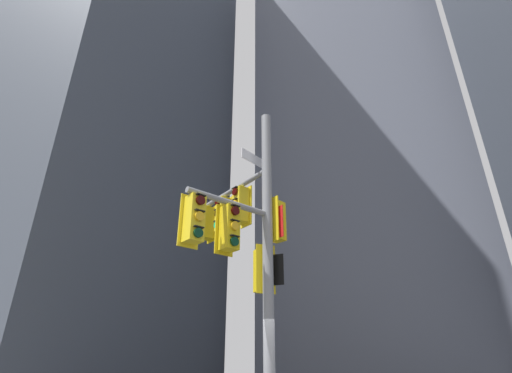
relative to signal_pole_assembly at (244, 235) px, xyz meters
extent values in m
cube|color=#4C5460|center=(-16.03, 9.33, 16.83)|extent=(17.96, 17.96, 42.68)
cube|color=slate|center=(3.32, 23.83, 19.98)|extent=(15.28, 15.28, 48.98)
cylinder|color=gray|center=(0.64, -0.16, -0.60)|extent=(0.25, 0.25, 7.82)
cylinder|color=gray|center=(-0.67, 0.84, 1.64)|extent=(2.70, 2.10, 0.14)
cylinder|color=gray|center=(0.01, -1.10, 0.42)|extent=(1.38, 1.96, 0.14)
cube|color=yellow|center=(-0.16, 0.69, 1.04)|extent=(0.40, 0.31, 1.14)
cube|color=yellow|center=(-0.28, 0.54, 1.04)|extent=(0.48, 0.48, 1.00)
cylinder|color=#360605|center=(-0.40, 0.38, 1.39)|extent=(0.20, 0.17, 0.20)
cube|color=black|center=(-0.40, 0.37, 1.51)|extent=(0.22, 0.19, 0.02)
cylinder|color=yellow|center=(-0.40, 0.38, 1.04)|extent=(0.20, 0.17, 0.20)
cube|color=black|center=(-0.40, 0.37, 1.16)|extent=(0.22, 0.19, 0.02)
cylinder|color=#06311C|center=(-0.40, 0.38, 0.69)|extent=(0.20, 0.17, 0.20)
cube|color=black|center=(-0.40, 0.37, 0.81)|extent=(0.22, 0.19, 0.02)
cube|color=yellow|center=(-0.88, 1.24, 1.04)|extent=(0.40, 0.31, 1.14)
cube|color=yellow|center=(-1.00, 1.08, 1.04)|extent=(0.48, 0.48, 1.00)
cylinder|color=#360605|center=(-1.12, 0.93, 1.39)|extent=(0.20, 0.17, 0.20)
cube|color=black|center=(-1.12, 0.92, 1.51)|extent=(0.22, 0.19, 0.02)
cylinder|color=#3C2C06|center=(-1.12, 0.93, 1.04)|extent=(0.20, 0.17, 0.20)
cube|color=black|center=(-1.12, 0.92, 1.16)|extent=(0.22, 0.19, 0.02)
cylinder|color=#19C672|center=(-1.12, 0.93, 0.69)|extent=(0.20, 0.17, 0.20)
cube|color=black|center=(-1.12, 0.92, 0.81)|extent=(0.22, 0.19, 0.02)
cube|color=yellow|center=(-1.60, 1.78, 1.04)|extent=(0.40, 0.31, 1.14)
cube|color=yellow|center=(-1.72, 1.63, 1.04)|extent=(0.48, 0.48, 1.00)
cylinder|color=red|center=(-1.84, 1.47, 1.39)|extent=(0.20, 0.17, 0.20)
cube|color=black|center=(-1.84, 1.47, 1.51)|extent=(0.22, 0.19, 0.02)
cylinder|color=#3C2C06|center=(-1.84, 1.47, 1.04)|extent=(0.20, 0.17, 0.20)
cube|color=black|center=(-1.84, 1.47, 1.16)|extent=(0.22, 0.19, 0.02)
cylinder|color=#06311C|center=(-1.84, 1.47, 0.69)|extent=(0.20, 0.17, 0.20)
cube|color=black|center=(-1.84, 1.47, 0.81)|extent=(0.22, 0.19, 0.02)
cube|color=yellow|center=(-0.15, -0.99, -0.18)|extent=(0.29, 0.42, 1.14)
cube|color=yellow|center=(0.01, -1.10, -0.18)|extent=(0.47, 0.47, 1.00)
cylinder|color=#360605|center=(0.17, -1.21, 0.17)|extent=(0.16, 0.20, 0.20)
cube|color=black|center=(0.18, -1.21, 0.29)|extent=(0.18, 0.22, 0.02)
cylinder|color=yellow|center=(0.17, -1.21, -0.18)|extent=(0.16, 0.20, 0.20)
cube|color=black|center=(0.18, -1.21, -0.06)|extent=(0.18, 0.22, 0.02)
cylinder|color=#06311C|center=(0.17, -1.21, -0.53)|extent=(0.16, 0.20, 0.20)
cube|color=black|center=(0.18, -1.21, -0.41)|extent=(0.18, 0.22, 0.02)
cube|color=yellow|center=(-0.66, -1.74, -0.18)|extent=(0.29, 0.42, 1.14)
cube|color=yellow|center=(-0.50, -1.85, -0.18)|extent=(0.47, 0.47, 1.00)
cylinder|color=#360605|center=(-0.33, -1.96, 0.17)|extent=(0.16, 0.20, 0.20)
cube|color=black|center=(-0.33, -1.96, 0.29)|extent=(0.18, 0.22, 0.02)
cylinder|color=yellow|center=(-0.33, -1.96, -0.18)|extent=(0.16, 0.20, 0.20)
cube|color=black|center=(-0.33, -1.96, -0.06)|extent=(0.18, 0.22, 0.02)
cylinder|color=#06311C|center=(-0.33, -1.96, -0.53)|extent=(0.16, 0.20, 0.20)
cube|color=black|center=(-0.33, -1.96, -0.41)|extent=(0.18, 0.22, 0.02)
cube|color=yellow|center=(0.55, -0.05, -0.88)|extent=(0.40, 0.32, 1.14)
cube|color=yellow|center=(0.44, 0.10, -0.88)|extent=(0.48, 0.48, 1.00)
cylinder|color=#360605|center=(0.31, 0.26, -0.53)|extent=(0.19, 0.17, 0.20)
cube|color=black|center=(0.31, 0.26, -0.41)|extent=(0.22, 0.19, 0.02)
cylinder|color=yellow|center=(0.31, 0.26, -0.88)|extent=(0.19, 0.17, 0.20)
cube|color=black|center=(0.31, 0.26, -0.76)|extent=(0.22, 0.19, 0.02)
cylinder|color=#06311C|center=(0.31, 0.26, -1.23)|extent=(0.19, 0.17, 0.20)
cube|color=black|center=(0.31, 0.26, -1.11)|extent=(0.22, 0.19, 0.02)
cube|color=yellow|center=(0.71, -0.04, 0.33)|extent=(0.43, 0.27, 1.14)
cube|color=yellow|center=(0.80, 0.12, 0.33)|extent=(0.47, 0.47, 1.00)
cylinder|color=#360605|center=(0.90, 0.30, 0.68)|extent=(0.20, 0.15, 0.20)
cube|color=black|center=(0.91, 0.30, 0.80)|extent=(0.23, 0.17, 0.02)
cylinder|color=#3C2C06|center=(0.90, 0.30, 0.33)|extent=(0.20, 0.15, 0.20)
cube|color=black|center=(0.91, 0.30, 0.45)|extent=(0.23, 0.17, 0.02)
cylinder|color=#19C672|center=(0.90, 0.30, -0.02)|extent=(0.20, 0.15, 0.20)
cube|color=black|center=(0.91, 0.30, 0.10)|extent=(0.23, 0.17, 0.02)
cube|color=white|center=(0.32, -0.01, 2.05)|extent=(0.50, 1.05, 0.28)
cube|color=#19479E|center=(0.32, -0.01, 2.05)|extent=(0.48, 1.02, 0.24)
cube|color=red|center=(0.76, 0.02, 0.24)|extent=(0.54, 0.38, 0.80)
cube|color=white|center=(0.76, 0.02, 0.24)|extent=(0.50, 0.35, 0.76)
cube|color=black|center=(0.67, 0.06, -0.89)|extent=(0.59, 0.11, 0.72)
cube|color=white|center=(0.67, 0.06, -0.89)|extent=(0.55, 0.10, 0.68)
camera|label=1|loc=(2.72, -8.62, -2.92)|focal=26.77mm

